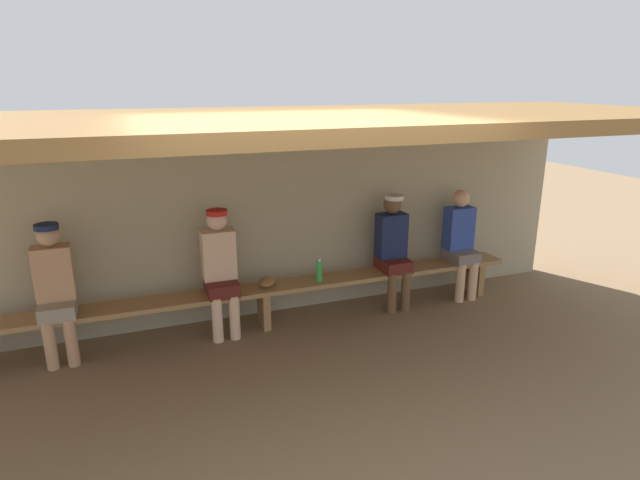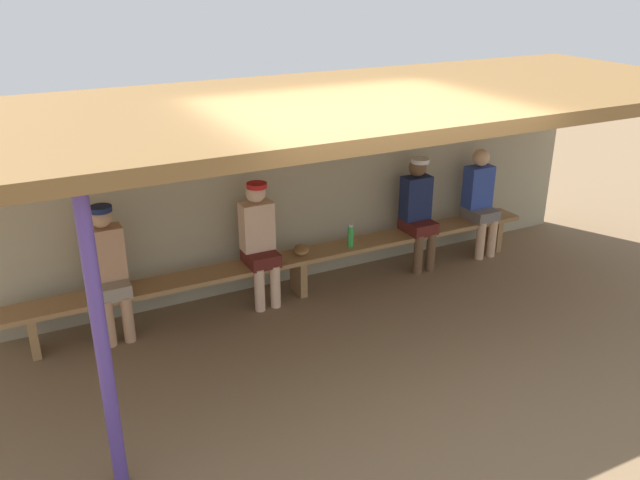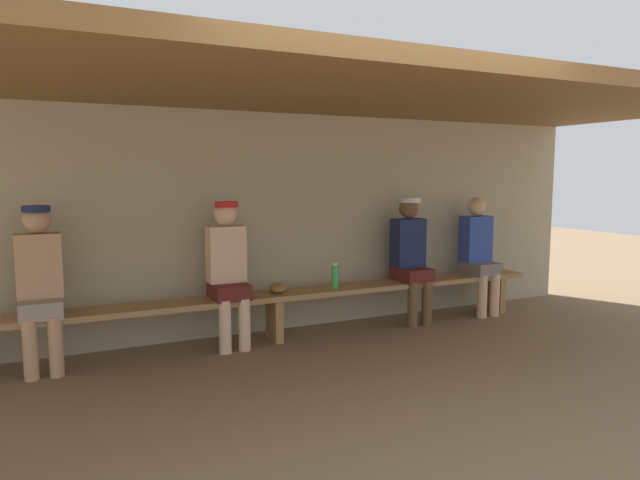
{
  "view_description": "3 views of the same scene",
  "coord_description": "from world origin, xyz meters",
  "px_view_note": "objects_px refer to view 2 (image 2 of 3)",
  "views": [
    {
      "loc": [
        -1.31,
        -3.66,
        2.6
      ],
      "look_at": [
        0.52,
        1.2,
        1.03
      ],
      "focal_mm": 29.87,
      "sensor_mm": 36.0,
      "label": 1
    },
    {
      "loc": [
        -2.78,
        -4.44,
        3.4
      ],
      "look_at": [
        0.08,
        1.19,
        0.76
      ],
      "focal_mm": 37.14,
      "sensor_mm": 36.0,
      "label": 2
    },
    {
      "loc": [
        -1.86,
        -3.4,
        1.59
      ],
      "look_at": [
        0.28,
        1.11,
        1.01
      ],
      "focal_mm": 31.5,
      "sensor_mm": 36.0,
      "label": 3
    }
  ],
  "objects_px": {
    "bench": "(298,261)",
    "player_leftmost": "(259,238)",
    "player_rightmost": "(108,266)",
    "player_with_sunglasses": "(418,208)",
    "water_bottle_orange": "(351,236)",
    "baseball_glove_worn": "(301,250)",
    "player_shirtless_tan": "(480,198)",
    "support_post": "(103,351)"
  },
  "relations": [
    {
      "from": "support_post",
      "to": "player_rightmost",
      "type": "xyz_separation_m",
      "value": [
        0.38,
        2.1,
        -0.35
      ]
    },
    {
      "from": "support_post",
      "to": "player_leftmost",
      "type": "height_order",
      "value": "support_post"
    },
    {
      "from": "bench",
      "to": "player_shirtless_tan",
      "type": "bearing_deg",
      "value": 0.07
    },
    {
      "from": "player_with_sunglasses",
      "to": "player_shirtless_tan",
      "type": "xyz_separation_m",
      "value": [
        0.93,
        -0.0,
        -0.02
      ]
    },
    {
      "from": "water_bottle_orange",
      "to": "bench",
      "type": "bearing_deg",
      "value": 175.85
    },
    {
      "from": "player_with_sunglasses",
      "to": "water_bottle_orange",
      "type": "distance_m",
      "value": 0.95
    },
    {
      "from": "support_post",
      "to": "player_leftmost",
      "type": "xyz_separation_m",
      "value": [
        1.93,
        2.1,
        -0.35
      ]
    },
    {
      "from": "player_shirtless_tan",
      "to": "baseball_glove_worn",
      "type": "bearing_deg",
      "value": 179.65
    },
    {
      "from": "player_rightmost",
      "to": "player_leftmost",
      "type": "height_order",
      "value": "same"
    },
    {
      "from": "support_post",
      "to": "player_rightmost",
      "type": "relative_size",
      "value": 1.64
    },
    {
      "from": "player_leftmost",
      "to": "water_bottle_orange",
      "type": "height_order",
      "value": "player_leftmost"
    },
    {
      "from": "player_rightmost",
      "to": "player_with_sunglasses",
      "type": "bearing_deg",
      "value": 0.0
    },
    {
      "from": "bench",
      "to": "player_shirtless_tan",
      "type": "distance_m",
      "value": 2.52
    },
    {
      "from": "player_with_sunglasses",
      "to": "baseball_glove_worn",
      "type": "height_order",
      "value": "player_with_sunglasses"
    },
    {
      "from": "baseball_glove_worn",
      "to": "player_rightmost",
      "type": "bearing_deg",
      "value": -66.99
    },
    {
      "from": "player_shirtless_tan",
      "to": "bench",
      "type": "bearing_deg",
      "value": -179.93
    },
    {
      "from": "player_rightmost",
      "to": "player_leftmost",
      "type": "relative_size",
      "value": 1.0
    },
    {
      "from": "player_shirtless_tan",
      "to": "water_bottle_orange",
      "type": "height_order",
      "value": "player_shirtless_tan"
    },
    {
      "from": "player_shirtless_tan",
      "to": "player_leftmost",
      "type": "height_order",
      "value": "player_leftmost"
    },
    {
      "from": "water_bottle_orange",
      "to": "baseball_glove_worn",
      "type": "relative_size",
      "value": 1.09
    },
    {
      "from": "bench",
      "to": "player_leftmost",
      "type": "distance_m",
      "value": 0.57
    },
    {
      "from": "player_with_sunglasses",
      "to": "bench",
      "type": "bearing_deg",
      "value": -179.87
    },
    {
      "from": "support_post",
      "to": "player_with_sunglasses",
      "type": "height_order",
      "value": "support_post"
    },
    {
      "from": "player_rightmost",
      "to": "water_bottle_orange",
      "type": "xyz_separation_m",
      "value": [
        2.62,
        -0.05,
        -0.16
      ]
    },
    {
      "from": "bench",
      "to": "player_rightmost",
      "type": "distance_m",
      "value": 2.03
    },
    {
      "from": "bench",
      "to": "player_with_sunglasses",
      "type": "relative_size",
      "value": 4.46
    },
    {
      "from": "support_post",
      "to": "bench",
      "type": "xyz_separation_m",
      "value": [
        2.38,
        2.1,
        -0.71
      ]
    },
    {
      "from": "baseball_glove_worn",
      "to": "player_shirtless_tan",
      "type": "bearing_deg",
      "value": 112.24
    },
    {
      "from": "player_with_sunglasses",
      "to": "baseball_glove_worn",
      "type": "relative_size",
      "value": 5.6
    },
    {
      "from": "bench",
      "to": "player_leftmost",
      "type": "relative_size",
      "value": 4.46
    },
    {
      "from": "player_rightmost",
      "to": "player_with_sunglasses",
      "type": "distance_m",
      "value": 3.56
    },
    {
      "from": "player_shirtless_tan",
      "to": "player_leftmost",
      "type": "distance_m",
      "value": 2.94
    },
    {
      "from": "bench",
      "to": "baseball_glove_worn",
      "type": "relative_size",
      "value": 25.0
    },
    {
      "from": "support_post",
      "to": "player_shirtless_tan",
      "type": "height_order",
      "value": "support_post"
    },
    {
      "from": "player_with_sunglasses",
      "to": "player_shirtless_tan",
      "type": "bearing_deg",
      "value": -0.03
    },
    {
      "from": "bench",
      "to": "water_bottle_orange",
      "type": "xyz_separation_m",
      "value": [
        0.63,
        -0.05,
        0.2
      ]
    },
    {
      "from": "player_with_sunglasses",
      "to": "player_leftmost",
      "type": "relative_size",
      "value": 1.0
    },
    {
      "from": "water_bottle_orange",
      "to": "player_shirtless_tan",
      "type": "bearing_deg",
      "value": 1.5
    },
    {
      "from": "bench",
      "to": "baseball_glove_worn",
      "type": "bearing_deg",
      "value": 21.85
    },
    {
      "from": "player_shirtless_tan",
      "to": "player_with_sunglasses",
      "type": "bearing_deg",
      "value": 179.97
    },
    {
      "from": "player_rightmost",
      "to": "player_leftmost",
      "type": "distance_m",
      "value": 1.55
    },
    {
      "from": "baseball_glove_worn",
      "to": "water_bottle_orange",
      "type": "bearing_deg",
      "value": 106.35
    }
  ]
}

